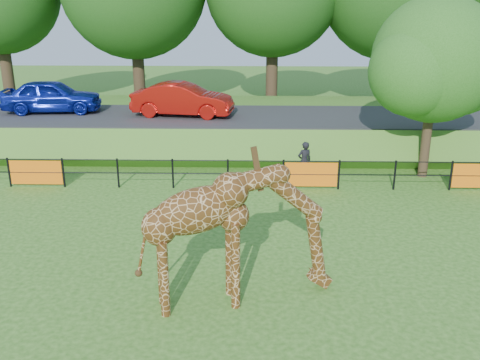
{
  "coord_description": "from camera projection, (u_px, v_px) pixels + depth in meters",
  "views": [
    {
      "loc": [
        0.89,
        -10.32,
        6.57
      ],
      "look_at": [
        0.56,
        3.08,
        2.0
      ],
      "focal_mm": 40.0,
      "sensor_mm": 36.0,
      "label": 1
    }
  ],
  "objects": [
    {
      "name": "perimeter_fence",
      "position": [
        228.0,
        174.0,
        19.3
      ],
      "size": [
        28.07,
        0.1,
        1.1
      ],
      "primitive_type": null,
      "color": "black",
      "rests_on": "ground"
    },
    {
      "name": "giraffe",
      "position": [
        239.0,
        236.0,
        11.79
      ],
      "size": [
        4.55,
        1.97,
        3.21
      ],
      "primitive_type": null,
      "rotation": [
        0.0,
        0.0,
        0.26
      ],
      "color": "#4E2C10",
      "rests_on": "ground"
    },
    {
      "name": "ground",
      "position": [
        212.0,
        309.0,
        11.91
      ],
      "size": [
        90.0,
        90.0,
        0.0
      ],
      "primitive_type": "plane",
      "color": "#2D5E17",
      "rests_on": "ground"
    },
    {
      "name": "visitor",
      "position": [
        304.0,
        161.0,
        20.06
      ],
      "size": [
        0.65,
        0.55,
        1.52
      ],
      "primitive_type": "imported",
      "rotation": [
        0.0,
        0.0,
        3.53
      ],
      "color": "black",
      "rests_on": "ground"
    },
    {
      "name": "tree_east",
      "position": [
        437.0,
        64.0,
        19.46
      ],
      "size": [
        5.4,
        4.71,
        6.76
      ],
      "color": "#382619",
      "rests_on": "ground"
    },
    {
      "name": "road",
      "position": [
        234.0,
        117.0,
        24.71
      ],
      "size": [
        40.0,
        5.0,
        0.12
      ],
      "primitive_type": "cube",
      "color": "#29292B",
      "rests_on": "embankment"
    },
    {
      "name": "embankment",
      "position": [
        235.0,
        125.0,
        26.36
      ],
      "size": [
        40.0,
        9.0,
        1.3
      ],
      "primitive_type": "cube",
      "color": "#2D5E17",
      "rests_on": "ground"
    },
    {
      "name": "car_blue",
      "position": [
        52.0,
        96.0,
        25.2
      ],
      "size": [
        4.67,
        2.19,
        1.54
      ],
      "primitive_type": "imported",
      "rotation": [
        0.0,
        0.0,
        1.65
      ],
      "color": "#162AB8",
      "rests_on": "road"
    },
    {
      "name": "car_red",
      "position": [
        183.0,
        99.0,
        24.44
      ],
      "size": [
        4.76,
        2.21,
        1.51
      ],
      "primitive_type": "imported",
      "rotation": [
        0.0,
        0.0,
        1.43
      ],
      "color": "#B6130D",
      "rests_on": "road"
    }
  ]
}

